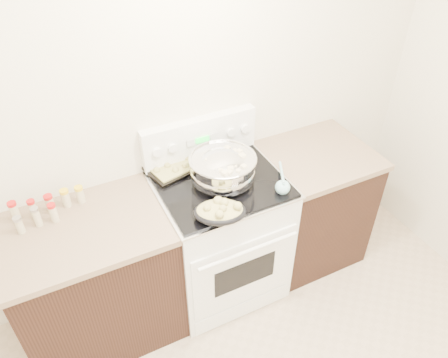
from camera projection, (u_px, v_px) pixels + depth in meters
room_shell at (348, 308)px, 1.05m from camera, size 4.10×3.60×2.75m
counter_left at (98, 280)px, 2.65m from camera, size 0.93×0.67×0.92m
counter_right at (309, 204)px, 3.20m from camera, size 0.73×0.67×0.92m
kitchen_range at (220, 234)px, 2.92m from camera, size 0.78×0.73×1.22m
mixing_bowl at (223, 170)px, 2.58m from camera, size 0.45×0.45×0.24m
roasting_pan at (220, 211)px, 2.36m from camera, size 0.35×0.30×0.11m
baking_sheet at (176, 165)px, 2.74m from camera, size 0.41×0.33×0.06m
wooden_spoon at (228, 183)px, 2.61m from camera, size 0.16×0.22×0.04m
blue_ladle at (282, 186)px, 2.55m from camera, size 0.17×0.27×0.11m
spice_jars at (45, 208)px, 2.40m from camera, size 0.40×0.15×0.13m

